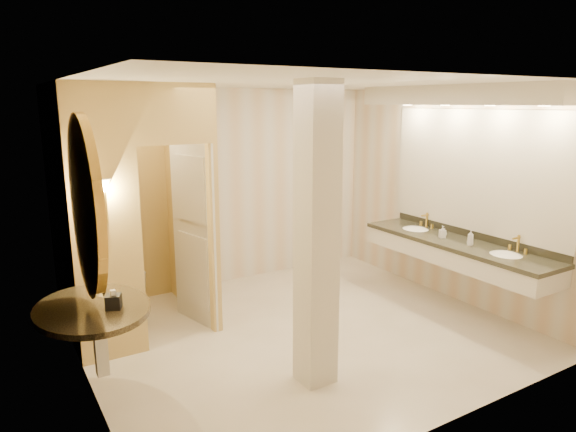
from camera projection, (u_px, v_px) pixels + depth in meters
name	position (u px, v px, depth m)	size (l,w,h in m)	color
floor	(303.00, 332.00, 5.73)	(4.50, 4.50, 0.00)	silver
ceiling	(305.00, 83.00, 5.15)	(4.50, 4.50, 0.00)	white
wall_back	(225.00, 188.00, 7.11)	(4.50, 0.02, 2.70)	beige
wall_front	(452.00, 263.00, 3.77)	(4.50, 0.02, 2.70)	beige
wall_left	(79.00, 244.00, 4.30)	(0.02, 4.00, 2.70)	beige
wall_right	(450.00, 195.00, 6.58)	(0.02, 4.00, 2.70)	beige
toilet_closet	(172.00, 206.00, 5.68)	(1.50, 1.55, 2.70)	tan
wall_sconce	(104.00, 188.00, 4.74)	(0.14, 0.14, 0.42)	gold
vanity	(463.00, 179.00, 6.05)	(0.75, 2.73, 2.09)	beige
console_shelf	(89.00, 250.00, 4.11)	(1.14, 1.14, 2.02)	black
pillar	(317.00, 239.00, 4.46)	(0.30, 0.30, 2.70)	beige
tissue_box	(114.00, 302.00, 4.15)	(0.12, 0.12, 0.12)	black
toilet	(119.00, 294.00, 5.95)	(0.38, 0.66, 0.67)	white
soap_bottle_a	(442.00, 232.00, 6.31)	(0.07, 0.07, 0.15)	beige
soap_bottle_b	(444.00, 232.00, 6.38)	(0.08, 0.08, 0.10)	silver
soap_bottle_c	(470.00, 238.00, 5.97)	(0.07, 0.07, 0.19)	#C6B28C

